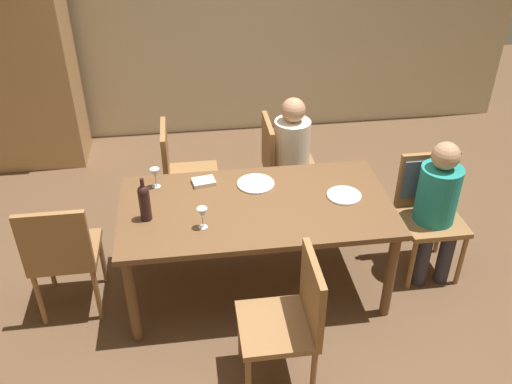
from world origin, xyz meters
The scene contains 17 objects.
ground_plane centered at (0.00, 0.00, 0.00)m, with size 10.00×10.00×0.00m, color brown.
rear_room_partition centered at (0.00, 2.68, 1.35)m, with size 6.40×0.12×2.70m, color beige.
armoire_cabinet centered at (-2.03, 2.23, 1.10)m, with size 1.18×0.62×2.18m.
dining_table centered at (0.00, 0.00, 0.65)m, with size 1.86×0.97×0.73m.
chair_far_right centered at (0.33, 0.86, 0.53)m, with size 0.44×0.44×0.92m.
chair_right_end centered at (1.31, 0.12, 0.59)m, with size 0.44×0.46×0.92m.
chair_left_end centered at (-1.31, -0.09, 0.53)m, with size 0.44×0.44×0.92m.
chair_near centered at (0.09, -0.86, 0.53)m, with size 0.44×0.44×0.92m.
chair_far_left centered at (-0.51, 0.86, 0.53)m, with size 0.44×0.44×0.92m.
person_woman_host centered at (0.44, 0.86, 0.65)m, with size 0.34×0.30×1.11m.
person_man_bearded centered at (1.31, -0.03, 0.64)m, with size 0.29×0.34×1.11m.
wine_bottle_tall_green centered at (-0.73, -0.07, 0.87)m, with size 0.07×0.07×0.31m.
wine_glass_near_left centered at (-0.68, 0.32, 0.84)m, with size 0.07×0.07×0.15m.
wine_glass_centre centered at (-0.37, -0.21, 0.84)m, with size 0.07×0.07×0.15m.
dinner_plate_host centered at (0.62, 0.01, 0.74)m, with size 0.24×0.24×0.01m, color white.
dinner_plate_guest_left centered at (0.03, 0.25, 0.74)m, with size 0.27×0.27×0.01m, color silver.
folded_napkin centered at (-0.34, 0.31, 0.75)m, with size 0.16×0.12×0.03m, color beige.
Camera 1 is at (-0.42, -3.08, 2.86)m, focal length 38.72 mm.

